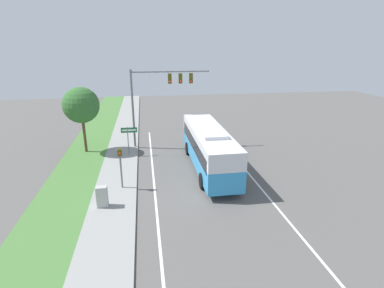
{
  "coord_description": "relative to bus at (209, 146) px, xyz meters",
  "views": [
    {
      "loc": [
        -4.01,
        -17.46,
        9.35
      ],
      "look_at": [
        -0.37,
        5.06,
        1.75
      ],
      "focal_mm": 28.0,
      "sensor_mm": 36.0,
      "label": 1
    }
  ],
  "objects": [
    {
      "name": "utility_cabinet",
      "position": [
        -7.54,
        -4.99,
        -1.12
      ],
      "size": [
        0.64,
        0.45,
        1.29
      ],
      "color": "#A8A8A3",
      "rests_on": "sidewalk"
    },
    {
      "name": "lane_divider_near",
      "position": [
        -4.38,
        -4.05,
        -1.88
      ],
      "size": [
        0.14,
        30.0,
        0.01
      ],
      "color": "silver",
      "rests_on": "ground_plane"
    },
    {
      "name": "sidewalk",
      "position": [
        -6.98,
        -4.05,
        -1.83
      ],
      "size": [
        2.8,
        80.0,
        0.12
      ],
      "color": "gray",
      "rests_on": "ground_plane"
    },
    {
      "name": "street_sign",
      "position": [
        -6.26,
        3.9,
        -0.02
      ],
      "size": [
        1.38,
        0.08,
        2.61
      ],
      "color": "slate",
      "rests_on": "ground_plane"
    },
    {
      "name": "ground_plane",
      "position": [
        -0.78,
        -4.05,
        -1.89
      ],
      "size": [
        80.0,
        80.0,
        0.0
      ],
      "primitive_type": "plane",
      "color": "#565451"
    },
    {
      "name": "signal_gantry",
      "position": [
        -3.46,
        5.98,
        3.48
      ],
      "size": [
        7.17,
        0.41,
        7.29
      ],
      "color": "slate",
      "rests_on": "ground_plane"
    },
    {
      "name": "pedestrian_signal",
      "position": [
        -6.53,
        -2.62,
        0.07
      ],
      "size": [
        0.28,
        0.34,
        2.85
      ],
      "color": "slate",
      "rests_on": "ground_plane"
    },
    {
      "name": "bus",
      "position": [
        0.0,
        0.0,
        0.0
      ],
      "size": [
        2.6,
        10.91,
        3.42
      ],
      "color": "#3393D1",
      "rests_on": "ground_plane"
    },
    {
      "name": "grass_verge",
      "position": [
        -10.18,
        -4.05,
        -1.84
      ],
      "size": [
        3.6,
        80.0,
        0.1
      ],
      "color": "#477538",
      "rests_on": "ground_plane"
    },
    {
      "name": "roadside_tree",
      "position": [
        -10.19,
        5.32,
        2.46
      ],
      "size": [
        3.13,
        3.13,
        5.82
      ],
      "color": "brown",
      "rests_on": "grass_verge"
    },
    {
      "name": "lane_divider_far",
      "position": [
        2.82,
        -4.05,
        -1.88
      ],
      "size": [
        0.14,
        30.0,
        0.01
      ],
      "color": "silver",
      "rests_on": "ground_plane"
    }
  ]
}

